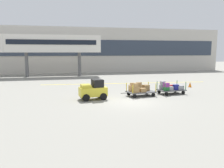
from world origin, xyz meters
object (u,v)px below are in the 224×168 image
(baggage_tug, at_px, (93,90))
(safety_cone_far, at_px, (190,85))
(baggage_cart_lead, at_px, (139,89))
(baggage_cart_middle, at_px, (171,88))

(baggage_tug, relative_size, safety_cone_far, 4.03)
(baggage_cart_lead, height_order, baggage_cart_middle, baggage_cart_lead)
(baggage_cart_middle, relative_size, safety_cone_far, 5.57)
(baggage_tug, xyz_separation_m, baggage_cart_lead, (3.99, 0.56, -0.18))
(baggage_cart_lead, bearing_deg, baggage_tug, -172.04)
(baggage_cart_middle, bearing_deg, baggage_tug, -173.06)
(baggage_cart_middle, bearing_deg, safety_cone_far, 39.33)
(baggage_tug, bearing_deg, safety_cone_far, 20.25)
(baggage_cart_middle, bearing_deg, baggage_cart_lead, -174.40)
(baggage_tug, distance_m, safety_cone_far, 11.65)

